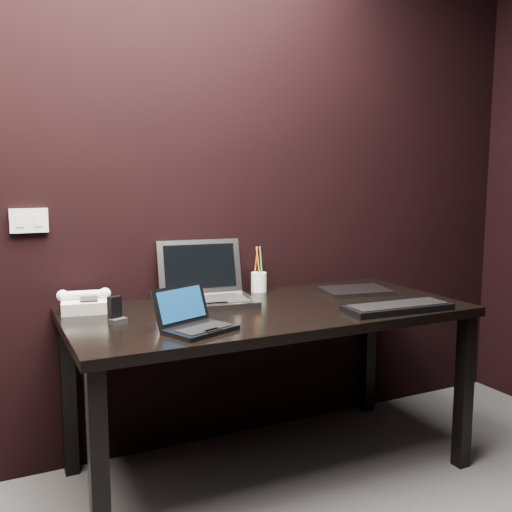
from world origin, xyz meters
name	(u,v)px	position (x,y,z in m)	size (l,w,h in m)	color
wall_back	(172,177)	(0.00, 1.80, 1.30)	(4.00, 4.00, 0.00)	black
wall_switch	(29,221)	(-0.62, 1.79, 1.12)	(0.15, 0.02, 0.10)	silver
desk	(269,325)	(0.30, 1.40, 0.66)	(1.70, 0.80, 0.74)	black
netbook	(195,322)	(-0.11, 1.19, 0.77)	(0.31, 0.29, 0.16)	black
silver_laptop	(207,292)	(0.09, 1.61, 0.79)	(0.43, 0.39, 0.27)	gray
ext_keyboard	(398,307)	(0.76, 1.11, 0.75)	(0.48, 0.19, 0.03)	black
closed_laptop	(355,291)	(0.82, 1.50, 0.75)	(0.35, 0.28, 0.02)	gray
desk_phone	(84,303)	(-0.43, 1.67, 0.78)	(0.22, 0.19, 0.11)	white
mobile_phone	(116,313)	(-0.35, 1.42, 0.78)	(0.07, 0.07, 0.11)	black
pen_cup	(259,281)	(0.41, 1.74, 0.79)	(0.09, 0.09, 0.22)	white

